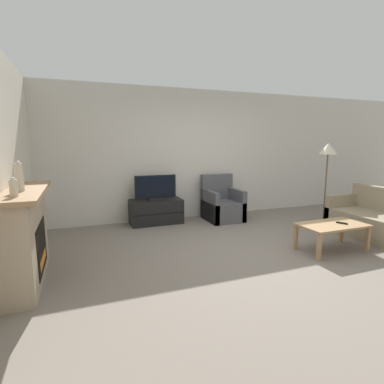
{
  "coord_description": "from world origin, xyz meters",
  "views": [
    {
      "loc": [
        -2.31,
        -3.57,
        1.61
      ],
      "look_at": [
        -0.69,
        0.67,
        0.85
      ],
      "focal_mm": 28.0,
      "sensor_mm": 36.0,
      "label": 1
    }
  ],
  "objects_px": {
    "coffee_table": "(332,227)",
    "remote": "(342,223)",
    "floor_lamp": "(328,154)",
    "mantel_vase_centre_left": "(19,177)",
    "mantel_vase_left": "(13,188)",
    "tv": "(156,188)",
    "armchair": "(222,205)",
    "tv_stand": "(156,212)",
    "fireplace": "(25,235)"
  },
  "relations": [
    {
      "from": "coffee_table",
      "to": "remote",
      "type": "bearing_deg",
      "value": -13.78
    },
    {
      "from": "floor_lamp",
      "to": "remote",
      "type": "bearing_deg",
      "value": -126.18
    },
    {
      "from": "mantel_vase_centre_left",
      "to": "remote",
      "type": "xyz_separation_m",
      "value": [
        4.22,
        -0.42,
        -0.82
      ]
    },
    {
      "from": "mantel_vase_left",
      "to": "floor_lamp",
      "type": "height_order",
      "value": "floor_lamp"
    },
    {
      "from": "tv",
      "to": "armchair",
      "type": "xyz_separation_m",
      "value": [
        1.37,
        -0.19,
        -0.41
      ]
    },
    {
      "from": "armchair",
      "to": "remote",
      "type": "relative_size",
      "value": 6.16
    },
    {
      "from": "tv_stand",
      "to": "coffee_table",
      "type": "bearing_deg",
      "value": -49.57
    },
    {
      "from": "remote",
      "to": "floor_lamp",
      "type": "bearing_deg",
      "value": 25.63
    },
    {
      "from": "remote",
      "to": "mantel_vase_centre_left",
      "type": "bearing_deg",
      "value": 146.09
    },
    {
      "from": "floor_lamp",
      "to": "mantel_vase_centre_left",
      "type": "bearing_deg",
      "value": -170.01
    },
    {
      "from": "fireplace",
      "to": "mantel_vase_left",
      "type": "height_order",
      "value": "mantel_vase_left"
    },
    {
      "from": "fireplace",
      "to": "mantel_vase_centre_left",
      "type": "relative_size",
      "value": 4.86
    },
    {
      "from": "mantel_vase_left",
      "to": "tv_stand",
      "type": "bearing_deg",
      "value": 50.18
    },
    {
      "from": "coffee_table",
      "to": "fireplace",
      "type": "bearing_deg",
      "value": 172.94
    },
    {
      "from": "fireplace",
      "to": "mantel_vase_left",
      "type": "distance_m",
      "value": 0.78
    },
    {
      "from": "coffee_table",
      "to": "floor_lamp",
      "type": "xyz_separation_m",
      "value": [
        1.13,
        1.3,
        1.03
      ]
    },
    {
      "from": "armchair",
      "to": "remote",
      "type": "bearing_deg",
      "value": -69.54
    },
    {
      "from": "tv_stand",
      "to": "coffee_table",
      "type": "xyz_separation_m",
      "value": [
        2.07,
        -2.43,
        0.12
      ]
    },
    {
      "from": "mantel_vase_centre_left",
      "to": "tv_stand",
      "type": "height_order",
      "value": "mantel_vase_centre_left"
    },
    {
      "from": "mantel_vase_centre_left",
      "to": "remote",
      "type": "height_order",
      "value": "mantel_vase_centre_left"
    },
    {
      "from": "mantel_vase_left",
      "to": "tv_stand",
      "type": "height_order",
      "value": "mantel_vase_left"
    },
    {
      "from": "remote",
      "to": "coffee_table",
      "type": "bearing_deg",
      "value": 138.04
    },
    {
      "from": "mantel_vase_centre_left",
      "to": "floor_lamp",
      "type": "xyz_separation_m",
      "value": [
        5.2,
        0.92,
        0.15
      ]
    },
    {
      "from": "fireplace",
      "to": "tv",
      "type": "distance_m",
      "value": 2.79
    },
    {
      "from": "mantel_vase_left",
      "to": "remote",
      "type": "distance_m",
      "value": 4.29
    },
    {
      "from": "tv",
      "to": "coffee_table",
      "type": "height_order",
      "value": "tv"
    },
    {
      "from": "tv",
      "to": "remote",
      "type": "bearing_deg",
      "value": -48.03
    },
    {
      "from": "remote",
      "to": "tv_stand",
      "type": "bearing_deg",
      "value": 103.77
    },
    {
      "from": "coffee_table",
      "to": "remote",
      "type": "distance_m",
      "value": 0.16
    },
    {
      "from": "coffee_table",
      "to": "remote",
      "type": "xyz_separation_m",
      "value": [
        0.15,
        -0.04,
        0.06
      ]
    },
    {
      "from": "coffee_table",
      "to": "tv",
      "type": "bearing_deg",
      "value": 130.45
    },
    {
      "from": "remote",
      "to": "fireplace",
      "type": "bearing_deg",
      "value": 144.52
    },
    {
      "from": "tv_stand",
      "to": "armchair",
      "type": "relative_size",
      "value": 1.1
    },
    {
      "from": "armchair",
      "to": "coffee_table",
      "type": "height_order",
      "value": "armchair"
    },
    {
      "from": "fireplace",
      "to": "tv_stand",
      "type": "height_order",
      "value": "fireplace"
    },
    {
      "from": "mantel_vase_left",
      "to": "remote",
      "type": "bearing_deg",
      "value": -0.88
    },
    {
      "from": "mantel_vase_centre_left",
      "to": "floor_lamp",
      "type": "bearing_deg",
      "value": 9.99
    },
    {
      "from": "fireplace",
      "to": "armchair",
      "type": "relative_size",
      "value": 1.71
    },
    {
      "from": "fireplace",
      "to": "mantel_vase_left",
      "type": "relative_size",
      "value": 8.35
    },
    {
      "from": "mantel_vase_left",
      "to": "floor_lamp",
      "type": "bearing_deg",
      "value": 13.76
    },
    {
      "from": "tv_stand",
      "to": "mantel_vase_centre_left",
      "type": "bearing_deg",
      "value": -134.41
    },
    {
      "from": "armchair",
      "to": "fireplace",
      "type": "bearing_deg",
      "value": -152.88
    },
    {
      "from": "coffee_table",
      "to": "remote",
      "type": "height_order",
      "value": "remote"
    },
    {
      "from": "mantel_vase_left",
      "to": "coffee_table",
      "type": "bearing_deg",
      "value": -0.41
    },
    {
      "from": "mantel_vase_left",
      "to": "fireplace",
      "type": "bearing_deg",
      "value": 92.01
    },
    {
      "from": "coffee_table",
      "to": "floor_lamp",
      "type": "relative_size",
      "value": 0.62
    },
    {
      "from": "tv",
      "to": "coffee_table",
      "type": "bearing_deg",
      "value": -49.55
    },
    {
      "from": "mantel_vase_centre_left",
      "to": "mantel_vase_left",
      "type": "bearing_deg",
      "value": -90.0
    },
    {
      "from": "coffee_table",
      "to": "floor_lamp",
      "type": "height_order",
      "value": "floor_lamp"
    },
    {
      "from": "mantel_vase_left",
      "to": "mantel_vase_centre_left",
      "type": "height_order",
      "value": "mantel_vase_centre_left"
    }
  ]
}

